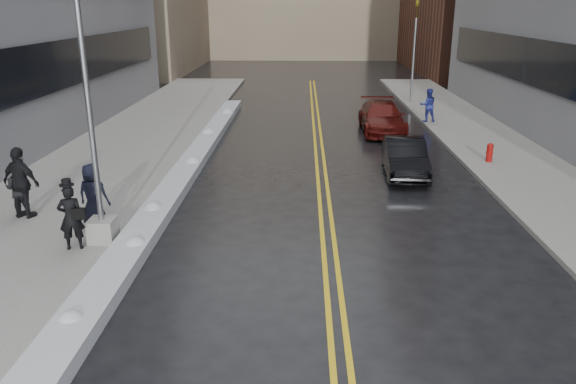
# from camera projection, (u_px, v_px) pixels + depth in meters

# --- Properties ---
(ground) EXTENTS (160.00, 160.00, 0.00)m
(ground) POSITION_uv_depth(u_px,v_px,m) (221.00, 285.00, 12.50)
(ground) COLOR black
(ground) RESTS_ON ground
(sidewalk_west) EXTENTS (5.50, 50.00, 0.15)m
(sidewalk_west) POSITION_uv_depth(u_px,v_px,m) (111.00, 161.00, 22.10)
(sidewalk_west) COLOR gray
(sidewalk_west) RESTS_ON ground
(sidewalk_east) EXTENTS (4.00, 50.00, 0.15)m
(sidewalk_east) POSITION_uv_depth(u_px,v_px,m) (514.00, 164.00, 21.69)
(sidewalk_east) COLOR gray
(sidewalk_east) RESTS_ON ground
(lane_line_left) EXTENTS (0.12, 50.00, 0.01)m
(lane_line_left) POSITION_uv_depth(u_px,v_px,m) (317.00, 164.00, 21.91)
(lane_line_left) COLOR gold
(lane_line_left) RESTS_ON ground
(lane_line_right) EXTENTS (0.12, 50.00, 0.01)m
(lane_line_right) POSITION_uv_depth(u_px,v_px,m) (324.00, 164.00, 21.91)
(lane_line_right) COLOR gold
(lane_line_right) RESTS_ON ground
(snow_ridge) EXTENTS (0.90, 30.00, 0.34)m
(snow_ridge) POSITION_uv_depth(u_px,v_px,m) (184.00, 174.00, 20.09)
(snow_ridge) COLOR silver
(snow_ridge) RESTS_ON ground
(lamppost) EXTENTS (0.65, 0.65, 7.62)m
(lamppost) POSITION_uv_depth(u_px,v_px,m) (94.00, 151.00, 13.67)
(lamppost) COLOR gray
(lamppost) RESTS_ON sidewalk_west
(fire_hydrant) EXTENTS (0.26, 0.26, 0.73)m
(fire_hydrant) POSITION_uv_depth(u_px,v_px,m) (490.00, 151.00, 21.57)
(fire_hydrant) COLOR maroon
(fire_hydrant) RESTS_ON sidewalk_east
(traffic_signal) EXTENTS (0.16, 0.20, 6.00)m
(traffic_signal) POSITION_uv_depth(u_px,v_px,m) (414.00, 48.00, 33.94)
(traffic_signal) COLOR gray
(traffic_signal) RESTS_ON sidewalk_east
(pedestrian_fedora) EXTENTS (0.68, 0.54, 1.65)m
(pedestrian_fedora) POSITION_uv_depth(u_px,v_px,m) (71.00, 217.00, 13.73)
(pedestrian_fedora) COLOR black
(pedestrian_fedora) RESTS_ON sidewalk_west
(pedestrian_b) EXTENTS (0.80, 0.62, 1.64)m
(pedestrian_b) POSITION_uv_depth(u_px,v_px,m) (19.00, 189.00, 15.88)
(pedestrian_b) COLOR black
(pedestrian_b) RESTS_ON sidewalk_west
(pedestrian_c) EXTENTS (0.93, 0.68, 1.75)m
(pedestrian_c) POSITION_uv_depth(u_px,v_px,m) (93.00, 195.00, 15.22)
(pedestrian_c) COLOR black
(pedestrian_c) RESTS_ON sidewalk_west
(pedestrian_d) EXTENTS (1.30, 0.86, 2.05)m
(pedestrian_d) POSITION_uv_depth(u_px,v_px,m) (21.00, 183.00, 15.72)
(pedestrian_d) COLOR black
(pedestrian_d) RESTS_ON sidewalk_west
(pedestrian_east) EXTENTS (0.86, 0.68, 1.70)m
(pedestrian_east) POSITION_uv_depth(u_px,v_px,m) (428.00, 105.00, 28.79)
(pedestrian_east) COLOR navy
(pedestrian_east) RESTS_ON sidewalk_east
(car_black) EXTENTS (1.62, 4.08, 1.32)m
(car_black) POSITION_uv_depth(u_px,v_px,m) (405.00, 157.00, 20.31)
(car_black) COLOR black
(car_black) RESTS_ON ground
(car_maroon) EXTENTS (2.04, 4.94, 1.43)m
(car_maroon) POSITION_uv_depth(u_px,v_px,m) (382.00, 117.00, 27.17)
(car_maroon) COLOR #470E0B
(car_maroon) RESTS_ON ground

